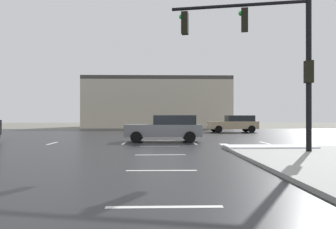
{
  "coord_description": "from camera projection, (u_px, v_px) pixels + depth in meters",
  "views": [
    {
      "loc": [
        -0.12,
        -20.01,
        1.57
      ],
      "look_at": [
        0.77,
        9.62,
        1.67
      ],
      "focal_mm": 37.93,
      "sensor_mm": 36.0,
      "label": 1
    }
  ],
  "objects": [
    {
      "name": "lane_markings",
      "position": [
        182.0,
        145.0,
        18.66
      ],
      "size": [
        36.15,
        36.15,
        0.01
      ],
      "color": "silver",
      "rests_on": "road_asphalt"
    },
    {
      "name": "traffic_signal_mast",
      "position": [
        270.0,
        46.0,
        14.56
      ],
      "size": [
        5.6,
        1.57,
        6.45
      ],
      "rotation": [
        0.0,
        0.0,
        2.91
      ],
      "color": "black",
      "rests_on": "sidewalk_corner"
    },
    {
      "name": "snow_strip_curbside",
      "position": [
        270.0,
        146.0,
        16.16
      ],
      "size": [
        4.0,
        1.6,
        0.06
      ],
      "primitive_type": "cube",
      "color": "white",
      "rests_on": "sidewalk_corner"
    },
    {
      "name": "strip_building_background",
      "position": [
        157.0,
        103.0,
        49.59
      ],
      "size": [
        19.76,
        8.0,
        6.8
      ],
      "color": "#BCB29E",
      "rests_on": "ground_plane"
    },
    {
      "name": "road_asphalt",
      "position": [
        159.0,
        143.0,
        20.0
      ],
      "size": [
        44.0,
        44.0,
        0.02
      ],
      "primitive_type": "cube",
      "color": "#232326",
      "rests_on": "ground_plane"
    },
    {
      "name": "ground_plane",
      "position": [
        159.0,
        144.0,
        20.0
      ],
      "size": [
        120.0,
        120.0,
        0.0
      ],
      "primitive_type": "plane",
      "color": "slate"
    },
    {
      "name": "sedan_tan",
      "position": [
        234.0,
        123.0,
        33.11
      ],
      "size": [
        4.62,
        2.23,
        1.58
      ],
      "rotation": [
        0.0,
        0.0,
        3.2
      ],
      "color": "tan",
      "rests_on": "road_asphalt"
    },
    {
      "name": "sedan_grey",
      "position": [
        166.0,
        128.0,
        21.11
      ],
      "size": [
        4.56,
        2.06,
        1.58
      ],
      "rotation": [
        0.0,
        0.0,
        3.13
      ],
      "color": "slate",
      "rests_on": "road_asphalt"
    }
  ]
}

